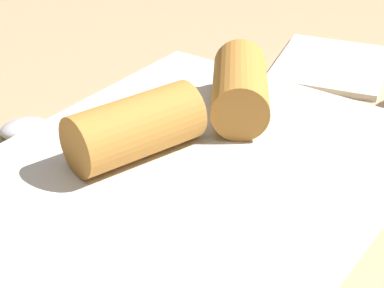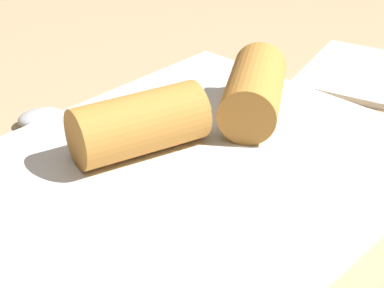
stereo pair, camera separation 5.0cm
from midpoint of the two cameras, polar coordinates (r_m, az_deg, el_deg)
table_surface at (r=48.26cm, az=-4.05°, el=-2.53°), size 180.00×140.00×2.00cm
serving_plate at (r=44.61cm, az=-3.21°, el=-2.86°), size 32.04×26.42×1.50cm
roll_front_left at (r=44.97cm, az=-7.81°, el=1.52°), size 10.45×6.93×4.35cm
roll_front_right at (r=50.46cm, az=1.47°, el=5.19°), size 10.31×8.68×4.35cm
spoon at (r=52.65cm, az=-19.00°, el=0.77°), size 16.38×9.22×1.32cm
napkin at (r=63.45cm, az=10.10°, el=6.88°), size 14.14×12.82×0.60cm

